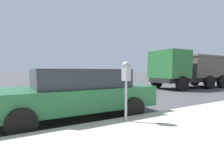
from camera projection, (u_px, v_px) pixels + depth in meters
name	position (u px, v px, depth m)	size (l,w,h in m)	color
ground_plane	(79.00, 110.00, 6.34)	(220.00, 220.00, 0.00)	#424244
parking_meter	(126.00, 76.00, 4.20)	(0.21, 0.19, 1.47)	gray
car_green	(76.00, 92.00, 5.17)	(2.18, 4.69, 1.46)	#1E5B33
dump_truck	(190.00, 69.00, 14.23)	(3.09, 6.87, 2.89)	black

